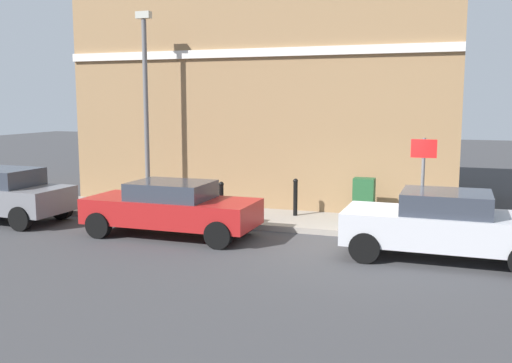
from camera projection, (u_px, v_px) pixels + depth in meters
The scene contains 11 objects.
ground at pixel (363, 249), 13.05m from camera, with size 80.00×80.00×0.00m, color #38383A.
sidewalk at pixel (170, 212), 16.95m from camera, with size 2.23×30.00×0.15m, color gray.
corner_building at pixel (280, 81), 19.78m from camera, with size 6.53×11.93×8.02m.
car_silver at pixel (444, 225), 12.04m from camera, with size 1.83×4.13×1.45m.
car_red at pixel (171, 208), 14.18m from camera, with size 1.79×4.27×1.36m.
car_grey at pixel (0, 194), 15.97m from camera, with size 1.89×4.03×1.47m.
utility_cabinet at pixel (364, 201), 15.27m from camera, with size 0.46×0.61×1.15m.
bollard_near_cabinet at pixel (295, 196), 15.99m from camera, with size 0.14×0.14×1.04m.
bollard_far_kerb at pixel (221, 200), 15.39m from camera, with size 0.14×0.14×1.04m.
street_sign at pixel (423, 171), 13.73m from camera, with size 0.08×0.60×2.30m.
lamppost at pixel (146, 101), 16.90m from camera, with size 0.20×0.44×5.72m.
Camera 1 is at (-12.80, -1.91, 3.32)m, focal length 40.41 mm.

